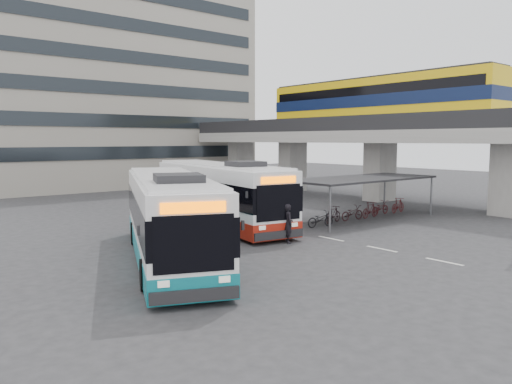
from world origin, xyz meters
TOP-DOWN VIEW (x-y plane):
  - ground at (0.00, 0.00)m, footprint 120.00×120.00m
  - viaduct at (17.00, 10.36)m, footprint 8.00×32.00m
  - bike_shelter at (8.47, 3.00)m, footprint 10.00×4.00m
  - office_block at (6.00, 36.00)m, footprint 30.00×15.00m
  - road_markings at (2.50, -3.00)m, footprint 0.15×7.60m
  - bus_main at (0.71, 6.95)m, footprint 4.78×12.92m
  - bus_teal at (-5.77, 1.23)m, footprint 7.36×12.49m
  - pedestrian at (0.21, 0.63)m, footprint 0.70×0.80m

SIDE VIEW (x-z plane):
  - ground at x=0.00m, z-range 0.00..0.00m
  - road_markings at x=2.50m, z-range 0.00..0.01m
  - pedestrian at x=0.21m, z-range 0.00..1.85m
  - bike_shelter at x=8.47m, z-range 0.17..2.71m
  - bus_teal at x=-5.77m, z-range -0.13..3.55m
  - bus_main at x=0.71m, z-range -0.13..3.61m
  - viaduct at x=17.00m, z-range 1.39..11.07m
  - office_block at x=6.00m, z-range 0.00..25.00m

